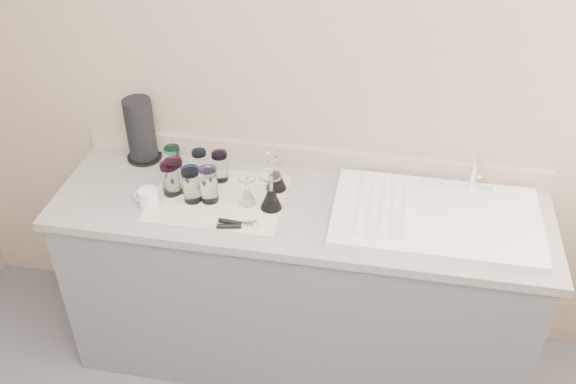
% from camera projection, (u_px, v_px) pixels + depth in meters
% --- Properties ---
extents(room_envelope, '(3.54, 3.50, 2.52)m').
position_uv_depth(room_envelope, '(206.00, 303.00, 1.31)').
color(room_envelope, '#55555A').
rests_on(room_envelope, ground).
extents(counter_unit, '(2.06, 0.62, 0.90)m').
position_uv_depth(counter_unit, '(299.00, 284.00, 2.91)').
color(counter_unit, slate).
rests_on(counter_unit, ground).
extents(sink_unit, '(0.82, 0.50, 0.22)m').
position_uv_depth(sink_unit, '(437.00, 217.00, 2.56)').
color(sink_unit, white).
rests_on(sink_unit, counter_unit).
extents(dish_towel, '(0.55, 0.42, 0.01)m').
position_uv_depth(dish_towel, '(218.00, 198.00, 2.68)').
color(dish_towel, white).
rests_on(dish_towel, counter_unit).
extents(tumbler_teal, '(0.07, 0.07, 0.14)m').
position_uv_depth(tumbler_teal, '(173.00, 161.00, 2.77)').
color(tumbler_teal, white).
rests_on(tumbler_teal, dish_towel).
extents(tumbler_cyan, '(0.06, 0.06, 0.13)m').
position_uv_depth(tumbler_cyan, '(200.00, 164.00, 2.77)').
color(tumbler_cyan, white).
rests_on(tumbler_cyan, dish_towel).
extents(tumbler_purple, '(0.07, 0.07, 0.14)m').
position_uv_depth(tumbler_purple, '(220.00, 166.00, 2.74)').
color(tumbler_purple, white).
rests_on(tumbler_purple, dish_towel).
extents(tumbler_magenta, '(0.07, 0.07, 0.15)m').
position_uv_depth(tumbler_magenta, '(170.00, 179.00, 2.66)').
color(tumbler_magenta, white).
rests_on(tumbler_magenta, dish_towel).
extents(tumbler_blue, '(0.08, 0.08, 0.15)m').
position_uv_depth(tumbler_blue, '(191.00, 185.00, 2.62)').
color(tumbler_blue, white).
rests_on(tumbler_blue, dish_towel).
extents(tumbler_lavender, '(0.08, 0.08, 0.15)m').
position_uv_depth(tumbler_lavender, '(209.00, 185.00, 2.62)').
color(tumbler_lavender, white).
rests_on(tumbler_lavender, dish_towel).
extents(tumbler_extra, '(0.08, 0.08, 0.15)m').
position_uv_depth(tumbler_extra, '(175.00, 176.00, 2.67)').
color(tumbler_extra, white).
rests_on(tumbler_extra, dish_towel).
extents(goblet_back_right, '(0.09, 0.09, 0.16)m').
position_uv_depth(goblet_back_right, '(276.00, 177.00, 2.70)').
color(goblet_back_right, white).
rests_on(goblet_back_right, dish_towel).
extents(goblet_front_left, '(0.07, 0.07, 0.13)m').
position_uv_depth(goblet_front_left, '(247.00, 194.00, 2.62)').
color(goblet_front_left, white).
rests_on(goblet_front_left, dish_towel).
extents(goblet_front_right, '(0.09, 0.09, 0.16)m').
position_uv_depth(goblet_front_right, '(271.00, 196.00, 2.59)').
color(goblet_front_right, white).
rests_on(goblet_front_right, dish_towel).
extents(can_opener, '(0.16, 0.06, 0.02)m').
position_uv_depth(can_opener, '(238.00, 225.00, 2.52)').
color(can_opener, silver).
rests_on(can_opener, dish_towel).
extents(white_mug, '(0.12, 0.09, 0.08)m').
position_uv_depth(white_mug, '(148.00, 198.00, 2.62)').
color(white_mug, white).
rests_on(white_mug, counter_unit).
extents(paper_towel_roll, '(0.16, 0.16, 0.30)m').
position_uv_depth(paper_towel_roll, '(141.00, 131.00, 2.85)').
color(paper_towel_roll, black).
rests_on(paper_towel_roll, counter_unit).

